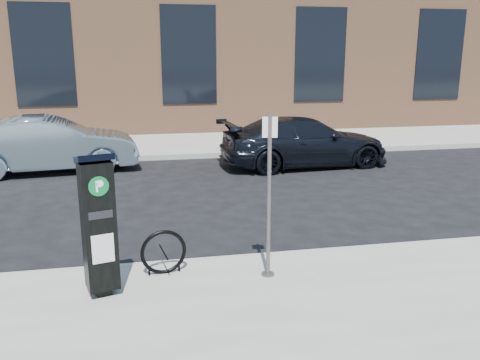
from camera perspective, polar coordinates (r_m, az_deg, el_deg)
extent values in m
plane|color=black|center=(7.80, 3.42, -9.26)|extent=(120.00, 120.00, 0.00)
cube|color=gray|center=(21.22, -6.10, 5.86)|extent=(60.00, 12.00, 0.15)
cube|color=#9E9B93|center=(7.76, 3.47, -8.81)|extent=(60.00, 0.12, 0.16)
cube|color=#9E9B93|center=(15.36, -4.07, 2.75)|extent=(60.00, 0.12, 0.16)
cube|color=#976544|center=(24.01, -7.03, 16.18)|extent=(28.00, 10.00, 8.00)
cube|color=black|center=(19.17, -21.20, 12.92)|extent=(2.00, 0.06, 3.50)
cube|color=black|center=(19.00, -5.76, 13.77)|extent=(2.00, 0.06, 3.50)
cube|color=black|center=(20.10, 8.99, 13.68)|extent=(2.00, 0.06, 3.50)
cube|color=black|center=(22.30, 21.48, 12.93)|extent=(2.00, 0.06, 3.50)
cube|color=black|center=(6.74, -15.09, -11.83)|extent=(0.23, 0.23, 0.09)
cube|color=black|center=(6.43, -15.58, -4.99)|extent=(0.45, 0.42, 1.61)
cube|color=black|center=(6.21, -16.08, 2.37)|extent=(0.50, 0.47, 0.15)
cylinder|color=#075B28|center=(6.11, -15.59, -0.68)|extent=(0.23, 0.08, 0.24)
cube|color=white|center=(6.11, -15.59, -0.68)|extent=(0.08, 0.03, 0.13)
cube|color=silver|center=(6.35, -15.13, -7.46)|extent=(0.26, 0.08, 0.36)
cube|color=black|center=(6.21, -15.38, -3.80)|extent=(0.28, 0.08, 0.09)
cylinder|color=#544F4A|center=(7.04, 3.14, -10.50)|extent=(0.18, 0.18, 0.03)
cylinder|color=#544F4A|center=(6.66, 3.27, -1.96)|extent=(0.05, 0.05, 2.20)
cube|color=silver|center=(6.47, 3.38, 5.94)|extent=(0.19, 0.06, 0.26)
torus|color=black|center=(7.04, -8.58, -8.01)|extent=(0.63, 0.14, 0.63)
cylinder|color=black|center=(7.11, -10.16, -10.04)|extent=(0.03, 0.03, 0.12)
cylinder|color=black|center=(7.17, -6.86, -9.67)|extent=(0.03, 0.03, 0.12)
imported|color=gray|center=(14.34, -20.56, 3.76)|extent=(4.63, 2.08, 1.48)
imported|color=black|center=(14.28, 7.25, 4.29)|extent=(4.84, 2.27, 1.37)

